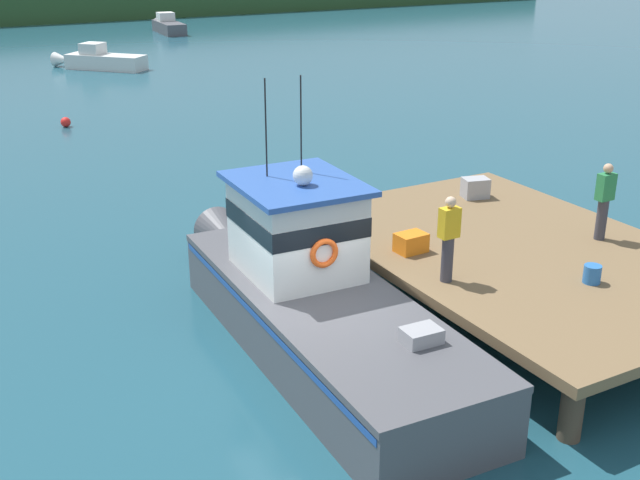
# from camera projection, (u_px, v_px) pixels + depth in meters

# --- Properties ---
(ground_plane) EXTENTS (200.00, 200.00, 0.00)m
(ground_plane) POSITION_uv_depth(u_px,v_px,m) (313.00, 356.00, 14.55)
(ground_plane) COLOR #1E4C5B
(dock) EXTENTS (6.00, 9.00, 1.20)m
(dock) POSITION_uv_depth(u_px,v_px,m) (519.00, 253.00, 16.34)
(dock) COLOR #4C3D2D
(dock) RESTS_ON ground
(main_fishing_boat) EXTENTS (2.88, 9.87, 4.80)m
(main_fishing_boat) POSITION_uv_depth(u_px,v_px,m) (312.00, 294.00, 14.65)
(main_fishing_boat) COLOR #4C4C51
(main_fishing_boat) RESTS_ON ground
(crate_stack_mid_dock) EXTENTS (0.70, 0.58, 0.48)m
(crate_stack_mid_dock) POSITION_uv_depth(u_px,v_px,m) (475.00, 188.00, 19.24)
(crate_stack_mid_dock) COLOR #9E9EA3
(crate_stack_mid_dock) RESTS_ON dock
(crate_single_by_cleat) EXTENTS (0.62, 0.47, 0.39)m
(crate_single_by_cleat) POSITION_uv_depth(u_px,v_px,m) (411.00, 243.00, 16.00)
(crate_single_by_cleat) COLOR orange
(crate_single_by_cleat) RESTS_ON dock
(bait_bucket) EXTENTS (0.32, 0.32, 0.34)m
(bait_bucket) POSITION_uv_depth(u_px,v_px,m) (592.00, 274.00, 14.60)
(bait_bucket) COLOR #2866B2
(bait_bucket) RESTS_ON dock
(deckhand_by_the_boat) EXTENTS (0.36, 0.22, 1.63)m
(deckhand_by_the_boat) POSITION_uv_depth(u_px,v_px,m) (449.00, 237.00, 14.43)
(deckhand_by_the_boat) COLOR #383842
(deckhand_by_the_boat) RESTS_ON dock
(deckhand_further_back) EXTENTS (0.36, 0.22, 1.63)m
(deckhand_further_back) POSITION_uv_depth(u_px,v_px,m) (604.00, 200.00, 16.42)
(deckhand_further_back) COLOR #383842
(deckhand_further_back) RESTS_ON dock
(moored_boat_outer_mooring) EXTENTS (1.76, 5.74, 1.45)m
(moored_boat_outer_mooring) POSITION_uv_depth(u_px,v_px,m) (168.00, 26.00, 59.83)
(moored_boat_outer_mooring) COLOR #4C4C51
(moored_boat_outer_mooring) RESTS_ON ground
(moored_boat_near_channel) EXTENTS (4.59, 4.81, 1.41)m
(moored_boat_near_channel) POSITION_uv_depth(u_px,v_px,m) (100.00, 60.00, 44.24)
(moored_boat_near_channel) COLOR silver
(moored_boat_near_channel) RESTS_ON ground
(mooring_buoy_outer) EXTENTS (0.39, 0.39, 0.39)m
(mooring_buoy_outer) POSITION_uv_depth(u_px,v_px,m) (66.00, 122.00, 31.34)
(mooring_buoy_outer) COLOR red
(mooring_buoy_outer) RESTS_ON ground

